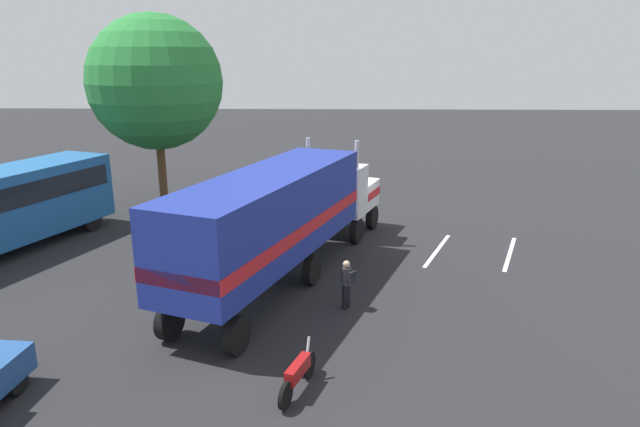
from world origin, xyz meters
TOP-DOWN VIEW (x-y plane):
  - ground_plane at (0.00, 0.00)m, footprint 120.00×120.00m
  - lane_stripe_near at (-2.99, -3.50)m, footprint 4.12×1.85m
  - lane_stripe_mid at (-3.31, -6.42)m, footprint 4.15×1.76m
  - semi_truck at (-6.22, 2.61)m, footprint 14.11×7.39m
  - person_bystander at (-8.67, 0.41)m, footprint 0.44×0.47m
  - motorcycle at (-13.38, 1.67)m, footprint 2.02×0.80m
  - tree_left at (3.98, 10.11)m, footprint 6.91×6.91m

SIDE VIEW (x-z plane):
  - ground_plane at x=0.00m, z-range 0.00..0.00m
  - lane_stripe_near at x=-2.99m, z-range 0.00..0.01m
  - lane_stripe_mid at x=-3.31m, z-range 0.00..0.01m
  - motorcycle at x=-13.38m, z-range -0.08..1.04m
  - person_bystander at x=-8.67m, z-range 0.08..1.71m
  - semi_truck at x=-6.22m, z-range 0.27..4.77m
  - tree_left at x=3.98m, z-range 1.53..11.53m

